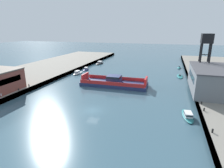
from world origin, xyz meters
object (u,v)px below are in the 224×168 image
Objects in this scene: moored_boat_mid_left at (86,69)px; crane_tower at (206,45)px; moored_boat_mid_right at (179,68)px; moored_boat_far_right at (188,115)px; chain_ferry at (114,83)px; moored_boat_far_left at (180,76)px; warehouse_shed at (216,80)px; moored_boat_near_left at (100,63)px; moored_boat_near_right at (78,73)px.

crane_tower is at bearing -13.97° from moored_boat_mid_left.
moored_boat_mid_right is 0.73× the size of moored_boat_far_right.
chain_ferry is 26.34m from moored_boat_mid_left.
moored_boat_mid_right is at bearing 101.16° from crane_tower.
crane_tower is (5.70, -10.81, 12.54)m from moored_boat_far_left.
moored_boat_far_left is (38.96, -0.29, -0.25)m from moored_boat_mid_left.
chain_ferry is 1.12× the size of warehouse_shed.
crane_tower is (-2.00, 8.51, 8.22)m from warehouse_shed.
moored_boat_far_right is 17.63m from warehouse_shed.
moored_boat_far_right is (20.63, -16.38, -0.56)m from chain_ferry.
chain_ferry is 4.18× the size of moored_boat_mid_right.
moored_boat_near_left is 58.80m from warehouse_shed.
moored_boat_near_left is at bearing 148.43° from crane_tower.
moored_boat_mid_right is at bearing 89.94° from moored_boat_far_right.
moored_boat_mid_left is at bearing -157.39° from moored_boat_mid_right.
moored_boat_near_right is 46.38m from crane_tower.
moored_boat_mid_right is (39.04, 0.14, -0.20)m from moored_boat_near_left.
moored_boat_near_right reaches higher than moored_boat_far_right.
chain_ferry is at bearing -137.96° from moored_boat_far_left.
moored_boat_mid_left is 0.76× the size of moored_boat_far_right.
moored_boat_far_right is at bearing -34.90° from moored_boat_near_right.
moored_boat_far_right is (39.19, -35.07, 0.02)m from moored_boat_mid_left.
warehouse_shed reaches higher than moored_boat_far_left.
chain_ferry reaches higher than moored_boat_near_left.
moored_boat_far_left is 34.77m from moored_boat_far_right.
crane_tower reaches higher than warehouse_shed.
moored_boat_near_right is 46.02m from moored_boat_mid_right.
moored_boat_mid_left is (-0.21, -16.21, -0.03)m from moored_boat_near_left.
moored_boat_far_right is at bearing -38.44° from chain_ferry.
warehouse_shed is at bearing -1.90° from chain_ferry.
crane_tower is (44.61, -3.35, 12.22)m from moored_boat_near_right.
moored_boat_mid_left is at bearing -90.73° from moored_boat_near_left.
chain_ferry is 2.88× the size of moored_boat_far_left.
crane_tower is at bearing 103.21° from warehouse_shed.
moored_boat_near_right is 39.62m from moored_boat_far_left.
moored_boat_near_right is 48.26m from warehouse_shed.
moored_boat_near_left is 53.60m from crane_tower.
crane_tower reaches higher than moored_boat_mid_left.
moored_boat_near_right is at bearing -89.64° from moored_boat_mid_left.
moored_boat_far_left is at bearing 117.80° from crane_tower.
moored_boat_mid_left is 0.72× the size of moored_boat_far_left.
moored_boat_far_right is at bearing -52.75° from moored_boat_near_left.
moored_boat_near_right is 47.72m from moored_boat_far_right.
moored_boat_far_left is (-0.28, -16.64, -0.07)m from moored_boat_mid_right.
warehouse_shed is (46.45, -35.83, 4.05)m from moored_boat_near_left.
moored_boat_mid_left is 47.64m from crane_tower.
moored_boat_far_left is (38.75, -16.50, -0.28)m from moored_boat_near_left.
moored_boat_near_left is 1.55× the size of moored_boat_mid_left.
moored_boat_near_right is at bearing -148.41° from moored_boat_mid_right.
moored_boat_far_left is at bearing 42.04° from chain_ferry.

